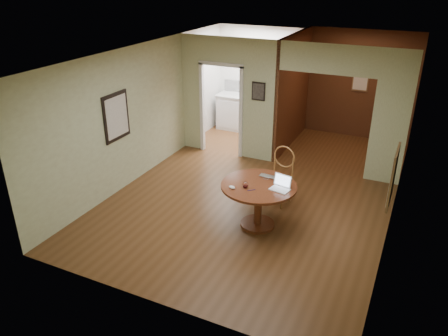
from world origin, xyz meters
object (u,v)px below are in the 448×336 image
at_px(open_laptop, 281,185).
at_px(closed_laptop, 267,178).
at_px(chair, 281,172).
at_px(dining_table, 258,196).

distance_m(open_laptop, closed_laptop, 0.42).
relative_size(chair, closed_laptop, 3.62).
bearing_deg(dining_table, closed_laptop, 82.21).
height_order(dining_table, open_laptop, open_laptop).
bearing_deg(open_laptop, closed_laptop, 153.45).
xyz_separation_m(chair, open_laptop, (0.31, -0.94, 0.24)).
distance_m(chair, open_laptop, 1.02).
distance_m(dining_table, closed_laptop, 0.36).
bearing_deg(closed_laptop, dining_table, -95.15).
bearing_deg(closed_laptop, open_laptop, -34.90).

